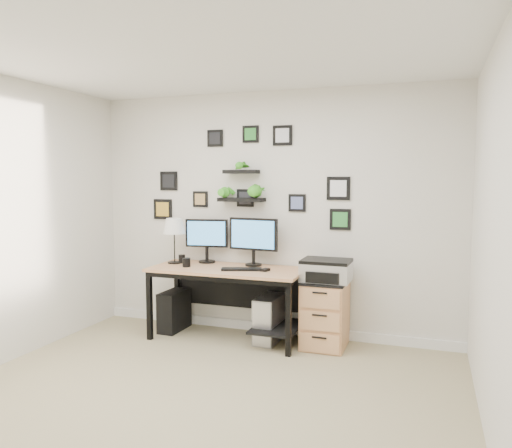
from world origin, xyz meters
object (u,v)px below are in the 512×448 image
at_px(table_lamp, 174,227).
at_px(printer, 326,270).
at_px(monitor_left, 207,237).
at_px(pc_tower_grey, 269,319).
at_px(desk, 232,279).
at_px(monitor_right, 253,237).
at_px(pc_tower_black, 174,310).
at_px(file_cabinet, 325,313).
at_px(mug, 186,262).

height_order(table_lamp, printer, table_lamp).
distance_m(monitor_left, table_lamp, 0.37).
bearing_deg(printer, pc_tower_grey, -179.87).
bearing_deg(desk, monitor_right, 45.71).
distance_m(pc_tower_black, printer, 1.79).
xyz_separation_m(monitor_left, pc_tower_black, (-0.33, -0.15, -0.81)).
relative_size(pc_tower_grey, printer, 1.01).
xyz_separation_m(monitor_left, monitor_right, (0.55, -0.01, 0.02)).
bearing_deg(desk, monitor_left, 152.32).
distance_m(monitor_right, pc_tower_black, 1.22).
bearing_deg(desk, table_lamp, 175.91).
xyz_separation_m(table_lamp, file_cabinet, (1.68, 0.01, -0.81)).
relative_size(desk, file_cabinet, 2.39).
distance_m(desk, pc_tower_grey, 0.57).
bearing_deg(table_lamp, pc_tower_grey, -1.28).
height_order(desk, pc_tower_black, desk).
distance_m(monitor_right, pc_tower_grey, 0.87).
height_order(mug, printer, printer).
bearing_deg(pc_tower_black, monitor_right, 10.41).
bearing_deg(file_cabinet, mug, -173.07).
xyz_separation_m(pc_tower_black, pc_tower_grey, (1.11, -0.02, 0.02)).
distance_m(desk, pc_tower_black, 0.82).
relative_size(monitor_left, pc_tower_grey, 1.00).
xyz_separation_m(pc_tower_black, printer, (1.70, -0.02, 0.56)).
bearing_deg(mug, monitor_left, 73.92).
relative_size(table_lamp, file_cabinet, 0.74).
height_order(desk, monitor_right, monitor_right).
bearing_deg(desk, mug, -165.77).
height_order(monitor_left, table_lamp, table_lamp).
xyz_separation_m(desk, table_lamp, (-0.69, 0.05, 0.52)).
xyz_separation_m(monitor_left, table_lamp, (-0.32, -0.15, 0.12)).
height_order(monitor_right, file_cabinet, monitor_right).
height_order(pc_tower_grey, printer, printer).
height_order(pc_tower_black, pc_tower_grey, pc_tower_grey).
bearing_deg(pc_tower_grey, monitor_left, 167.68).
xyz_separation_m(mug, file_cabinet, (1.45, 0.18, -0.46)).
distance_m(desk, printer, 1.01).
bearing_deg(table_lamp, printer, -0.79).
bearing_deg(pc_tower_grey, pc_tower_black, 178.98).
bearing_deg(pc_tower_black, file_cabinet, 2.04).
bearing_deg(file_cabinet, desk, -176.61).
relative_size(monitor_left, printer, 1.01).
distance_m(desk, monitor_left, 0.58).
distance_m(mug, pc_tower_grey, 1.05).
relative_size(mug, file_cabinet, 0.14).
height_order(monitor_left, pc_tower_black, monitor_left).
relative_size(desk, mug, 17.02).
bearing_deg(mug, table_lamp, 144.10).
height_order(table_lamp, pc_tower_black, table_lamp).
relative_size(table_lamp, pc_tower_black, 1.13).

